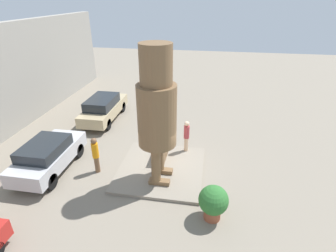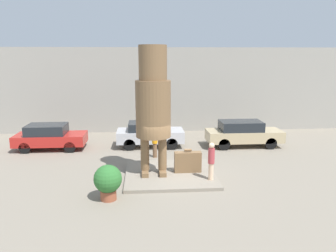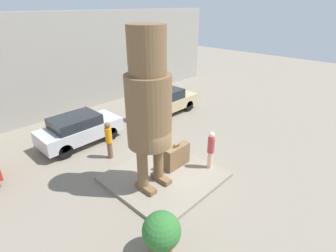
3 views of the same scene
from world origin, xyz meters
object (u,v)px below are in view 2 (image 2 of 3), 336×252
statue_figure (153,101)px  parked_car_tan (243,133)px  giant_suitcase (188,162)px  worker_hivis (155,140)px  parked_car_red (50,136)px  planter_pot (108,180)px  parked_car_silver (150,134)px  tourist (211,160)px

statue_figure → parked_car_tan: statue_figure is taller
statue_figure → parked_car_tan: 7.88m
giant_suitcase → parked_car_tan: parked_car_tan is taller
statue_figure → worker_hivis: bearing=87.0°
giant_suitcase → parked_car_tan: (4.06, 4.68, 0.22)m
parked_car_red → planter_pot: (4.21, -7.41, -0.01)m
parked_car_tan → worker_hivis: bearing=-161.3°
giant_suitcase → planter_pot: (-3.44, -2.51, 0.16)m
statue_figure → worker_hivis: size_ratio=3.25×
giant_suitcase → parked_car_silver: bearing=108.5°
parked_car_silver → giant_suitcase: bearing=-71.5°
giant_suitcase → tourist: size_ratio=0.75×
giant_suitcase → worker_hivis: (-1.44, 2.82, 0.35)m
parked_car_red → parked_car_tan: size_ratio=0.89×
parked_car_silver → worker_hivis: 2.24m
tourist → parked_car_silver: size_ratio=0.42×
worker_hivis → parked_car_tan: bearing=18.7°
statue_figure → parked_car_silver: bearing=91.0°
giant_suitcase → worker_hivis: worker_hivis is taller
statue_figure → worker_hivis: (0.15, 2.92, -2.56)m
giant_suitcase → parked_car_silver: parked_car_silver is taller
tourist → worker_hivis: 4.54m
tourist → parked_car_silver: (-2.57, 6.12, -0.23)m
worker_hivis → parked_car_red: bearing=161.5°
parked_car_tan → planter_pot: bearing=-136.2°
tourist → parked_car_red: 10.42m
parked_car_tan → statue_figure: bearing=-139.8°
tourist → parked_car_tan: size_ratio=0.37×
parked_car_silver → tourist: bearing=-67.2°
statue_figure → tourist: 3.64m
parked_car_tan → tourist: bearing=-118.9°
parked_car_red → worker_hivis: worker_hivis is taller
tourist → worker_hivis: (-2.33, 3.90, -0.08)m
giant_suitcase → tourist: (0.88, -1.08, 0.43)m
parked_car_red → parked_car_tan: 11.71m
giant_suitcase → parked_car_tan: bearing=49.0°
parked_car_silver → parked_car_tan: (5.75, -0.37, 0.02)m
tourist → worker_hivis: bearing=120.8°
giant_suitcase → tourist: 1.46m
parked_car_silver → parked_car_tan: bearing=-3.6°
parked_car_red → parked_car_tan: parked_car_tan is taller
parked_car_red → planter_pot: bearing=-60.4°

